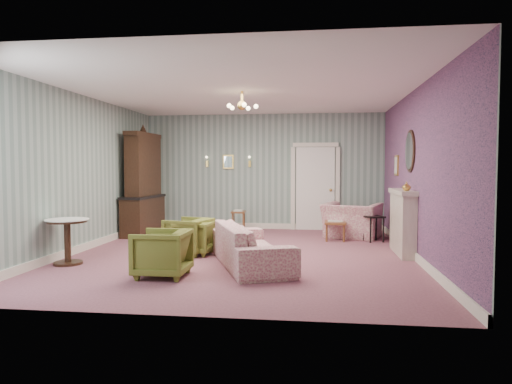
# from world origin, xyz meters

# --- Properties ---
(floor) EXTENTS (7.00, 7.00, 0.00)m
(floor) POSITION_xyz_m (0.00, 0.00, 0.00)
(floor) COLOR #8B5160
(floor) RESTS_ON ground
(ceiling) EXTENTS (7.00, 7.00, 0.00)m
(ceiling) POSITION_xyz_m (0.00, 0.00, 2.90)
(ceiling) COLOR white
(ceiling) RESTS_ON ground
(wall_back) EXTENTS (6.00, 0.00, 6.00)m
(wall_back) POSITION_xyz_m (0.00, 3.50, 1.45)
(wall_back) COLOR slate
(wall_back) RESTS_ON ground
(wall_front) EXTENTS (6.00, 0.00, 6.00)m
(wall_front) POSITION_xyz_m (0.00, -3.50, 1.45)
(wall_front) COLOR slate
(wall_front) RESTS_ON ground
(wall_left) EXTENTS (0.00, 7.00, 7.00)m
(wall_left) POSITION_xyz_m (-3.00, 0.00, 1.45)
(wall_left) COLOR slate
(wall_left) RESTS_ON ground
(wall_right) EXTENTS (0.00, 7.00, 7.00)m
(wall_right) POSITION_xyz_m (3.00, 0.00, 1.45)
(wall_right) COLOR slate
(wall_right) RESTS_ON ground
(wall_right_floral) EXTENTS (0.00, 7.00, 7.00)m
(wall_right_floral) POSITION_xyz_m (2.98, 0.00, 1.45)
(wall_right_floral) COLOR #B15889
(wall_right_floral) RESTS_ON ground
(door) EXTENTS (1.12, 0.12, 2.16)m
(door) POSITION_xyz_m (1.30, 3.46, 1.08)
(door) COLOR white
(door) RESTS_ON floor
(olive_chair_a) EXTENTS (0.68, 0.73, 0.74)m
(olive_chair_a) POSITION_xyz_m (-0.87, -1.83, 0.37)
(olive_chair_a) COLOR brown
(olive_chair_a) RESTS_ON floor
(olive_chair_b) EXTENTS (0.64, 0.68, 0.66)m
(olive_chair_b) POSITION_xyz_m (-0.86, -0.12, 0.33)
(olive_chair_b) COLOR brown
(olive_chair_b) RESTS_ON floor
(olive_chair_c) EXTENTS (0.82, 0.85, 0.72)m
(olive_chair_c) POSITION_xyz_m (-0.96, -0.10, 0.36)
(olive_chair_c) COLOR brown
(olive_chair_c) RESTS_ON floor
(sofa_chintz) EXTENTS (1.43, 2.35, 0.88)m
(sofa_chintz) POSITION_xyz_m (0.29, -0.94, 0.44)
(sofa_chintz) COLOR #9D3F5C
(sofa_chintz) RESTS_ON floor
(wingback_chair) EXTENTS (1.37, 1.12, 1.03)m
(wingback_chair) POSITION_xyz_m (2.11, 2.25, 0.51)
(wingback_chair) COLOR #9D3F5C
(wingback_chair) RESTS_ON floor
(dresser) EXTENTS (0.60, 1.52, 2.49)m
(dresser) POSITION_xyz_m (-2.65, 2.11, 1.25)
(dresser) COLOR black
(dresser) RESTS_ON floor
(fireplace) EXTENTS (0.30, 1.40, 1.16)m
(fireplace) POSITION_xyz_m (2.86, 0.40, 0.58)
(fireplace) COLOR beige
(fireplace) RESTS_ON floor
(mantel_vase) EXTENTS (0.15, 0.15, 0.15)m
(mantel_vase) POSITION_xyz_m (2.84, 0.00, 1.23)
(mantel_vase) COLOR gold
(mantel_vase) RESTS_ON fireplace
(oval_mirror) EXTENTS (0.04, 0.76, 0.84)m
(oval_mirror) POSITION_xyz_m (2.96, 0.40, 1.85)
(oval_mirror) COLOR white
(oval_mirror) RESTS_ON wall_right
(framed_print) EXTENTS (0.04, 0.34, 0.42)m
(framed_print) POSITION_xyz_m (2.97, 1.75, 1.60)
(framed_print) COLOR gold
(framed_print) RESTS_ON wall_right
(coffee_table) EXTENTS (0.47, 0.82, 0.41)m
(coffee_table) POSITION_xyz_m (1.73, 1.93, 0.20)
(coffee_table) COLOR brown
(coffee_table) RESTS_ON floor
(side_table_black) EXTENTS (0.48, 0.48, 0.55)m
(side_table_black) POSITION_xyz_m (2.51, 1.70, 0.27)
(side_table_black) COLOR black
(side_table_black) RESTS_ON floor
(pedestal_table) EXTENTS (0.75, 0.75, 0.74)m
(pedestal_table) POSITION_xyz_m (-2.65, -1.20, 0.37)
(pedestal_table) COLOR black
(pedestal_table) RESTS_ON floor
(nesting_table) EXTENTS (0.35, 0.44, 0.55)m
(nesting_table) POSITION_xyz_m (-0.53, 2.83, 0.27)
(nesting_table) COLOR brown
(nesting_table) RESTS_ON floor
(gilt_mirror_back) EXTENTS (0.28, 0.06, 0.36)m
(gilt_mirror_back) POSITION_xyz_m (-0.90, 3.46, 1.70)
(gilt_mirror_back) COLOR gold
(gilt_mirror_back) RESTS_ON wall_back
(sconce_left) EXTENTS (0.16, 0.12, 0.30)m
(sconce_left) POSITION_xyz_m (-1.45, 3.44, 1.70)
(sconce_left) COLOR gold
(sconce_left) RESTS_ON wall_back
(sconce_right) EXTENTS (0.16, 0.12, 0.30)m
(sconce_right) POSITION_xyz_m (-0.35, 3.44, 1.70)
(sconce_right) COLOR gold
(sconce_right) RESTS_ON wall_back
(chandelier) EXTENTS (0.56, 0.56, 0.36)m
(chandelier) POSITION_xyz_m (0.00, 0.00, 2.63)
(chandelier) COLOR gold
(chandelier) RESTS_ON ceiling
(burgundy_cushion) EXTENTS (0.41, 0.28, 0.39)m
(burgundy_cushion) POSITION_xyz_m (2.06, 2.10, 0.48)
(burgundy_cushion) COLOR maroon
(burgundy_cushion) RESTS_ON wingback_chair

